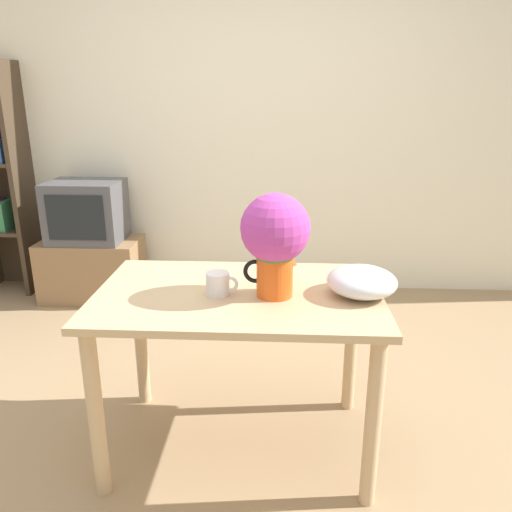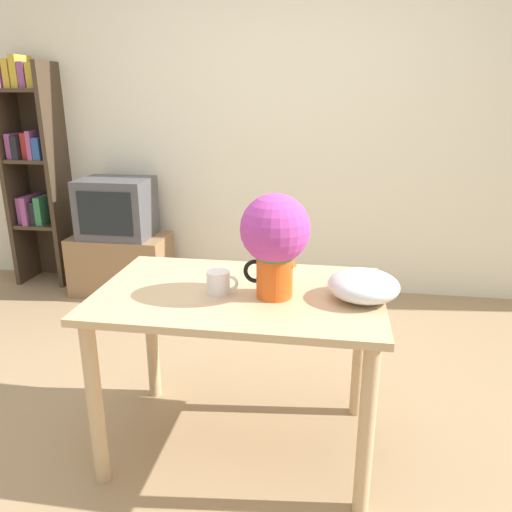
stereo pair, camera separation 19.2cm
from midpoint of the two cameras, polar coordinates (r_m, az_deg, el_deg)
ground_plane at (r=2.40m, az=-6.57°, el=-20.41°), size 12.00×12.00×0.00m
wall_back at (r=3.83m, az=-2.40°, el=15.19°), size 8.00×0.05×2.60m
table at (r=2.06m, az=-4.67°, el=-7.20°), size 1.14×0.73×0.73m
flower_vase at (r=1.89m, az=-0.71°, el=2.13°), size 0.27×0.27×0.41m
coffee_mug at (r=1.97m, az=-7.10°, el=-3.22°), size 0.13×0.09×0.09m
white_bowl at (r=1.98m, az=9.30°, el=-2.94°), size 0.28×0.28×0.11m
tv_stand at (r=4.00m, az=-19.47°, el=-1.43°), size 0.72×0.42×0.45m
tv_set at (r=3.88m, az=-20.17°, el=4.80°), size 0.52×0.41×0.44m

